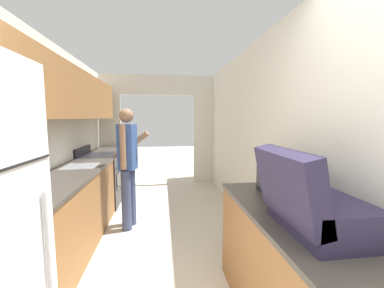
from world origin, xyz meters
name	(u,v)px	position (x,y,z in m)	size (l,w,h in m)	color
wall_left	(43,119)	(-1.24, 2.28, 1.51)	(0.38, 7.32, 2.50)	silver
wall_right	(274,143)	(1.32, 1.86, 1.25)	(0.06, 7.32, 2.50)	silver
wall_far_with_doorway	(158,122)	(0.00, 4.95, 1.44)	(2.97, 0.06, 2.50)	silver
counter_left	(81,199)	(-0.99, 2.64, 0.45)	(0.62, 3.90, 0.89)	brown
counter_right	(290,271)	(0.99, 0.90, 0.45)	(0.62, 1.45, 0.89)	brown
range_oven	(101,179)	(-0.98, 3.65, 0.45)	(0.66, 0.77, 1.03)	black
person	(128,165)	(-0.37, 2.69, 0.89)	(0.53, 0.43, 1.65)	#384266
suitcase	(309,204)	(0.92, 0.62, 1.05)	(0.49, 0.57, 0.47)	#231E38
microwave	(287,178)	(1.10, 1.19, 1.04)	(0.34, 0.45, 0.30)	black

